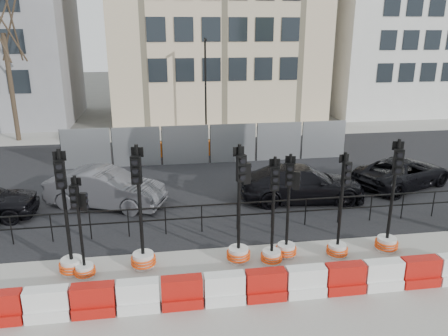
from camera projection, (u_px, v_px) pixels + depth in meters
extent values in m
plane|color=#51514C|center=(244.00, 247.00, 13.73)|extent=(120.00, 120.00, 0.00)
cube|color=gray|center=(267.00, 303.00, 10.91)|extent=(40.00, 6.00, 0.02)
cube|color=black|center=(215.00, 175.00, 20.32)|extent=(40.00, 14.00, 0.03)
cube|color=gray|center=(197.00, 132.00, 28.79)|extent=(40.00, 4.00, 0.02)
cube|color=silver|center=(403.00, 9.00, 34.43)|extent=(12.00, 9.00, 16.00)
cylinder|color=black|center=(11.00, 231.00, 13.68)|extent=(0.04, 0.04, 1.00)
cylinder|color=black|center=(51.00, 228.00, 13.85)|extent=(0.04, 0.04, 1.00)
cylinder|color=black|center=(90.00, 226.00, 14.02)|extent=(0.04, 0.04, 1.00)
cylinder|color=black|center=(128.00, 223.00, 14.19)|extent=(0.04, 0.04, 1.00)
cylinder|color=black|center=(166.00, 221.00, 14.37)|extent=(0.04, 0.04, 1.00)
cylinder|color=black|center=(202.00, 219.00, 14.54)|extent=(0.04, 0.04, 1.00)
cylinder|color=black|center=(237.00, 217.00, 14.71)|extent=(0.04, 0.04, 1.00)
cylinder|color=black|center=(272.00, 214.00, 14.88)|extent=(0.04, 0.04, 1.00)
cylinder|color=black|center=(306.00, 212.00, 15.05)|extent=(0.04, 0.04, 1.00)
cylinder|color=black|center=(339.00, 210.00, 15.23)|extent=(0.04, 0.04, 1.00)
cylinder|color=black|center=(371.00, 208.00, 15.40)|extent=(0.04, 0.04, 1.00)
cylinder|color=black|center=(402.00, 206.00, 15.57)|extent=(0.04, 0.04, 1.00)
cylinder|color=black|center=(433.00, 204.00, 15.74)|extent=(0.04, 0.04, 1.00)
cube|color=black|center=(237.00, 203.00, 14.56)|extent=(18.00, 0.04, 0.04)
cube|color=black|center=(237.00, 215.00, 14.70)|extent=(18.00, 0.04, 0.04)
cube|color=gray|center=(86.00, 149.00, 21.04)|extent=(2.30, 0.05, 2.00)
cylinder|color=black|center=(61.00, 150.00, 20.87)|extent=(0.05, 0.05, 2.00)
cube|color=gray|center=(137.00, 147.00, 21.38)|extent=(2.30, 0.05, 2.00)
cylinder|color=black|center=(113.00, 148.00, 21.22)|extent=(0.05, 0.05, 2.00)
cube|color=gray|center=(186.00, 145.00, 21.73)|extent=(2.30, 0.05, 2.00)
cylinder|color=black|center=(162.00, 146.00, 21.56)|extent=(0.05, 0.05, 2.00)
cube|color=gray|center=(233.00, 143.00, 22.07)|extent=(2.30, 0.05, 2.00)
cylinder|color=black|center=(210.00, 144.00, 21.91)|extent=(0.05, 0.05, 2.00)
cube|color=gray|center=(279.00, 142.00, 22.42)|extent=(2.30, 0.05, 2.00)
cylinder|color=black|center=(257.00, 142.00, 22.25)|extent=(0.05, 0.05, 2.00)
cube|color=gray|center=(324.00, 140.00, 22.76)|extent=(2.30, 0.05, 2.00)
cylinder|color=black|center=(302.00, 141.00, 22.59)|extent=(0.05, 0.05, 2.00)
cube|color=#CD650D|center=(131.00, 151.00, 22.92)|extent=(1.00, 0.40, 0.80)
cube|color=#CD650D|center=(169.00, 149.00, 23.21)|extent=(1.00, 0.40, 0.80)
cube|color=#CD650D|center=(206.00, 148.00, 23.49)|extent=(1.00, 0.40, 0.80)
cube|color=#CD650D|center=(243.00, 147.00, 23.78)|extent=(1.00, 0.40, 0.80)
cube|color=#CD650D|center=(278.00, 145.00, 24.07)|extent=(1.00, 0.40, 0.80)
cylinder|color=black|center=(206.00, 88.00, 27.01)|extent=(0.12, 0.12, 6.00)
cube|color=black|center=(205.00, 40.00, 25.88)|extent=(0.12, 0.50, 0.12)
cylinder|color=#473828|center=(11.00, 89.00, 25.78)|extent=(0.28, 0.28, 6.30)
cube|color=red|center=(2.00, 317.00, 10.15)|extent=(1.00, 0.50, 0.30)
cube|color=white|center=(49.00, 313.00, 10.30)|extent=(1.00, 0.50, 0.30)
cube|color=white|center=(47.00, 298.00, 10.18)|extent=(1.00, 0.35, 0.50)
cube|color=red|center=(95.00, 309.00, 10.45)|extent=(1.00, 0.50, 0.30)
cube|color=red|center=(93.00, 294.00, 10.33)|extent=(1.00, 0.35, 0.50)
cube|color=white|center=(139.00, 305.00, 10.60)|extent=(1.00, 0.50, 0.30)
cube|color=white|center=(138.00, 290.00, 10.48)|extent=(1.00, 0.35, 0.50)
cube|color=red|center=(182.00, 301.00, 10.75)|extent=(1.00, 0.50, 0.30)
cube|color=red|center=(182.00, 287.00, 10.63)|extent=(1.00, 0.35, 0.50)
cube|color=white|center=(224.00, 297.00, 10.90)|extent=(1.00, 0.50, 0.30)
cube|color=white|center=(224.00, 283.00, 10.78)|extent=(1.00, 0.35, 0.50)
cube|color=red|center=(265.00, 293.00, 11.05)|extent=(1.00, 0.50, 0.30)
cube|color=red|center=(266.00, 280.00, 10.93)|extent=(1.00, 0.35, 0.50)
cube|color=white|center=(305.00, 290.00, 11.20)|extent=(1.00, 0.50, 0.30)
cube|color=white|center=(306.00, 276.00, 11.08)|extent=(1.00, 0.35, 0.50)
cube|color=red|center=(344.00, 286.00, 11.35)|extent=(1.00, 0.50, 0.30)
cube|color=red|center=(345.00, 273.00, 11.23)|extent=(1.00, 0.35, 0.50)
cube|color=white|center=(382.00, 283.00, 11.50)|extent=(1.00, 0.50, 0.30)
cube|color=white|center=(383.00, 270.00, 11.38)|extent=(1.00, 0.35, 0.50)
cube|color=red|center=(418.00, 280.00, 11.66)|extent=(1.00, 0.50, 0.30)
cube|color=red|center=(420.00, 266.00, 11.53)|extent=(1.00, 0.35, 0.50)
cylinder|color=white|center=(72.00, 266.00, 12.20)|extent=(0.59, 0.59, 0.44)
torus|color=#E8430C|center=(73.00, 269.00, 12.23)|extent=(0.71, 0.71, 0.05)
torus|color=#E8430C|center=(72.00, 266.00, 12.20)|extent=(0.71, 0.71, 0.05)
torus|color=#E8430C|center=(72.00, 263.00, 12.18)|extent=(0.71, 0.71, 0.05)
cylinder|color=black|center=(65.00, 208.00, 11.67)|extent=(0.10, 0.10, 3.29)
cube|color=black|center=(60.00, 174.00, 11.24)|extent=(0.27, 0.17, 0.77)
cylinder|color=black|center=(61.00, 184.00, 11.23)|extent=(0.17, 0.07, 0.16)
cylinder|color=black|center=(60.00, 176.00, 11.16)|extent=(0.17, 0.07, 0.16)
cylinder|color=black|center=(59.00, 167.00, 11.09)|extent=(0.17, 0.07, 0.16)
cube|color=black|center=(59.00, 156.00, 11.29)|extent=(0.33, 0.06, 0.26)
cylinder|color=white|center=(85.00, 271.00, 12.03)|extent=(0.48, 0.48, 0.36)
torus|color=#E8430C|center=(85.00, 273.00, 12.05)|extent=(0.58, 0.58, 0.04)
torus|color=#E8430C|center=(85.00, 271.00, 12.03)|extent=(0.58, 0.58, 0.04)
torus|color=#E8430C|center=(85.00, 268.00, 12.01)|extent=(0.58, 0.58, 0.04)
cylinder|color=black|center=(80.00, 223.00, 11.59)|extent=(0.08, 0.08, 2.69)
cube|color=black|center=(75.00, 197.00, 11.24)|extent=(0.24, 0.18, 0.63)
cylinder|color=black|center=(74.00, 205.00, 11.24)|extent=(0.14, 0.08, 0.13)
cylinder|color=black|center=(73.00, 198.00, 11.18)|extent=(0.14, 0.08, 0.13)
cylinder|color=black|center=(73.00, 190.00, 11.12)|extent=(0.14, 0.08, 0.13)
cube|color=black|center=(76.00, 181.00, 11.29)|extent=(0.27, 0.10, 0.21)
cube|color=black|center=(84.00, 202.00, 11.38)|extent=(0.20, 0.16, 0.49)
cylinder|color=white|center=(143.00, 260.00, 12.49)|extent=(0.60, 0.60, 0.44)
torus|color=#E8430C|center=(144.00, 263.00, 12.52)|extent=(0.72, 0.72, 0.06)
torus|color=#E8430C|center=(143.00, 260.00, 12.49)|extent=(0.72, 0.72, 0.06)
torus|color=#E8430C|center=(143.00, 257.00, 12.47)|extent=(0.72, 0.72, 0.06)
cylinder|color=black|center=(140.00, 203.00, 11.95)|extent=(0.10, 0.10, 3.31)
cube|color=black|center=(136.00, 170.00, 11.52)|extent=(0.29, 0.21, 0.77)
cylinder|color=black|center=(136.00, 180.00, 11.51)|extent=(0.17, 0.09, 0.17)
cylinder|color=black|center=(135.00, 171.00, 11.44)|extent=(0.17, 0.09, 0.17)
cylinder|color=black|center=(135.00, 162.00, 11.37)|extent=(0.17, 0.09, 0.17)
cube|color=black|center=(137.00, 152.00, 11.58)|extent=(0.33, 0.11, 0.27)
cylinder|color=white|center=(238.00, 254.00, 12.82)|extent=(0.58, 0.58, 0.43)
torus|color=#E8430C|center=(238.00, 257.00, 12.85)|extent=(0.70, 0.70, 0.05)
torus|color=#E8430C|center=(238.00, 254.00, 12.82)|extent=(0.70, 0.70, 0.05)
torus|color=#E8430C|center=(238.00, 252.00, 12.80)|extent=(0.70, 0.70, 0.05)
cylinder|color=black|center=(239.00, 200.00, 12.29)|extent=(0.10, 0.10, 3.24)
cube|color=black|center=(241.00, 168.00, 11.88)|extent=(0.29, 0.20, 0.76)
cylinder|color=black|center=(242.00, 178.00, 11.88)|extent=(0.17, 0.09, 0.16)
cylinder|color=black|center=(243.00, 169.00, 11.80)|extent=(0.17, 0.09, 0.16)
cylinder|color=black|center=(243.00, 161.00, 11.73)|extent=(0.17, 0.09, 0.16)
cube|color=black|center=(239.00, 151.00, 11.92)|extent=(0.32, 0.10, 0.26)
cube|color=black|center=(246.00, 174.00, 12.14)|extent=(0.24, 0.18, 0.59)
cylinder|color=white|center=(271.00, 257.00, 12.74)|extent=(0.53, 0.53, 0.39)
torus|color=#E8430C|center=(271.00, 259.00, 12.76)|extent=(0.64, 0.64, 0.05)
torus|color=#E8430C|center=(271.00, 257.00, 12.74)|extent=(0.64, 0.64, 0.05)
torus|color=#E8430C|center=(272.00, 254.00, 12.72)|extent=(0.64, 0.64, 0.05)
cylinder|color=black|center=(273.00, 207.00, 12.26)|extent=(0.09, 0.09, 2.95)
cube|color=black|center=(275.00, 179.00, 11.88)|extent=(0.25, 0.17, 0.69)
cylinder|color=black|center=(275.00, 187.00, 11.87)|extent=(0.15, 0.07, 0.15)
cylinder|color=black|center=(275.00, 180.00, 11.80)|extent=(0.15, 0.07, 0.15)
cylinder|color=black|center=(276.00, 172.00, 11.74)|extent=(0.15, 0.07, 0.15)
cube|color=black|center=(275.00, 163.00, 11.92)|extent=(0.30, 0.07, 0.24)
cylinder|color=white|center=(286.00, 250.00, 13.12)|extent=(0.52, 0.52, 0.39)
torus|color=#E8430C|center=(286.00, 252.00, 13.14)|extent=(0.63, 0.63, 0.05)
torus|color=#E8430C|center=(286.00, 250.00, 13.12)|extent=(0.63, 0.63, 0.05)
torus|color=#E8430C|center=(286.00, 248.00, 13.09)|extent=(0.63, 0.63, 0.05)
cylinder|color=black|center=(288.00, 202.00, 12.64)|extent=(0.09, 0.09, 2.91)
cube|color=black|center=(290.00, 175.00, 12.27)|extent=(0.26, 0.20, 0.68)
cylinder|color=black|center=(289.00, 183.00, 12.26)|extent=(0.15, 0.09, 0.15)
cylinder|color=black|center=(290.00, 176.00, 12.19)|extent=(0.15, 0.09, 0.15)
cylinder|color=black|center=(290.00, 169.00, 12.13)|extent=(0.15, 0.09, 0.15)
cube|color=black|center=(290.00, 160.00, 12.31)|extent=(0.29, 0.12, 0.23)
cube|color=black|center=(296.00, 180.00, 12.41)|extent=(0.22, 0.18, 0.53)
cylinder|color=white|center=(337.00, 250.00, 13.11)|extent=(0.53, 0.53, 0.39)
torus|color=#E8430C|center=(337.00, 252.00, 13.14)|extent=(0.64, 0.64, 0.05)
torus|color=#E8430C|center=(337.00, 250.00, 13.11)|extent=(0.64, 0.64, 0.05)
torus|color=#E8430C|center=(337.00, 248.00, 13.09)|extent=(0.64, 0.64, 0.05)
cylinder|color=black|center=(341.00, 201.00, 12.63)|extent=(0.09, 0.09, 2.96)
cube|color=black|center=(346.00, 173.00, 12.25)|extent=(0.26, 0.18, 0.69)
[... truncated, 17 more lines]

